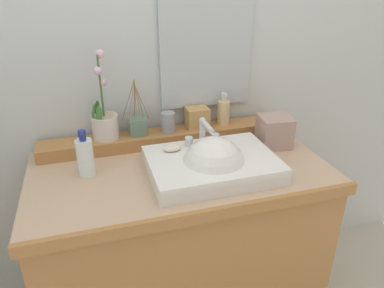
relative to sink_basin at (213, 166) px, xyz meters
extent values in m
cube|color=silver|center=(-0.10, 0.49, 0.42)|extent=(2.95, 0.20, 2.55)
cube|color=#AC743E|center=(-0.10, 0.08, -0.46)|extent=(1.12, 0.58, 0.79)
cube|color=tan|center=(-0.10, 0.08, -0.05)|extent=(1.14, 0.60, 0.04)
cube|color=#AC743E|center=(-0.10, -0.22, -0.05)|extent=(1.14, 0.02, 0.04)
cube|color=#AC743E|center=(-0.10, 0.31, 0.00)|extent=(1.07, 0.12, 0.05)
cube|color=white|center=(0.00, 0.01, 0.00)|extent=(0.47, 0.34, 0.06)
sphere|color=white|center=(0.00, -0.01, 0.00)|extent=(0.24, 0.24, 0.24)
cylinder|color=silver|center=(0.00, 0.13, 0.08)|extent=(0.02, 0.02, 0.10)
cylinder|color=silver|center=(0.00, 0.07, 0.13)|extent=(0.02, 0.11, 0.02)
sphere|color=silver|center=(0.00, 0.13, 0.13)|extent=(0.03, 0.03, 0.03)
cylinder|color=silver|center=(-0.05, 0.13, 0.05)|extent=(0.03, 0.03, 0.04)
cylinder|color=silver|center=(0.06, 0.13, 0.05)|extent=(0.03, 0.03, 0.04)
ellipsoid|color=silver|center=(-0.13, 0.10, 0.05)|extent=(0.07, 0.04, 0.02)
cylinder|color=silver|center=(-0.36, 0.32, 0.07)|extent=(0.11, 0.11, 0.10)
cylinder|color=tan|center=(-0.36, 0.32, 0.12)|extent=(0.10, 0.10, 0.01)
cylinder|color=#476B38|center=(-0.36, 0.32, 0.25)|extent=(0.01, 0.01, 0.25)
ellipsoid|color=#387033|center=(-0.38, 0.28, 0.14)|extent=(0.04, 0.04, 0.08)
ellipsoid|color=#387033|center=(-0.40, 0.31, 0.14)|extent=(0.03, 0.03, 0.09)
ellipsoid|color=#387033|center=(-0.39, 0.36, 0.14)|extent=(0.04, 0.04, 0.09)
sphere|color=silver|center=(-0.35, 0.33, 0.26)|extent=(0.03, 0.03, 0.03)
sphere|color=silver|center=(-0.37, 0.30, 0.32)|extent=(0.03, 0.03, 0.03)
sphere|color=silver|center=(-0.35, 0.33, 0.37)|extent=(0.03, 0.03, 0.03)
cylinder|color=#DEC28A|center=(0.17, 0.33, 0.08)|extent=(0.06, 0.06, 0.11)
cylinder|color=silver|center=(0.17, 0.33, 0.14)|extent=(0.02, 0.02, 0.02)
cylinder|color=silver|center=(0.17, 0.33, 0.16)|extent=(0.03, 0.03, 0.02)
cylinder|color=silver|center=(0.17, 0.31, 0.16)|extent=(0.01, 0.03, 0.01)
cylinder|color=#92949B|center=(-0.10, 0.31, 0.07)|extent=(0.06, 0.06, 0.09)
cube|color=slate|center=(-0.23, 0.32, 0.06)|extent=(0.07, 0.07, 0.07)
cylinder|color=#9E7A4C|center=(-0.20, 0.32, 0.16)|extent=(0.06, 0.01, 0.15)
cylinder|color=#9E7A4C|center=(-0.21, 0.34, 0.17)|extent=(0.04, 0.04, 0.16)
cylinder|color=#9E7A4C|center=(-0.23, 0.35, 0.17)|extent=(0.01, 0.06, 0.17)
cylinder|color=#9E7A4C|center=(-0.26, 0.33, 0.18)|extent=(0.06, 0.02, 0.18)
cylinder|color=#9E7A4C|center=(-0.25, 0.31, 0.18)|extent=(0.04, 0.02, 0.18)
cylinder|color=#9E7A4C|center=(-0.23, 0.31, 0.16)|extent=(0.01, 0.03, 0.14)
cylinder|color=#9E7A4C|center=(-0.22, 0.31, 0.16)|extent=(0.02, 0.02, 0.15)
cube|color=tan|center=(0.04, 0.32, 0.07)|extent=(0.10, 0.08, 0.09)
cylinder|color=white|center=(-0.45, 0.12, 0.04)|extent=(0.06, 0.06, 0.14)
cylinder|color=navy|center=(-0.45, 0.12, 0.12)|extent=(0.02, 0.02, 0.02)
cylinder|color=navy|center=(-0.45, 0.12, 0.14)|extent=(0.03, 0.03, 0.02)
cylinder|color=navy|center=(-0.45, 0.11, 0.14)|extent=(0.01, 0.03, 0.01)
cube|color=tan|center=(0.33, 0.15, 0.04)|extent=(0.14, 0.14, 0.13)
cube|color=silver|center=(0.10, 0.38, 0.35)|extent=(0.41, 0.02, 0.49)
camera|label=1|loc=(-0.42, -1.11, 0.66)|focal=33.81mm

